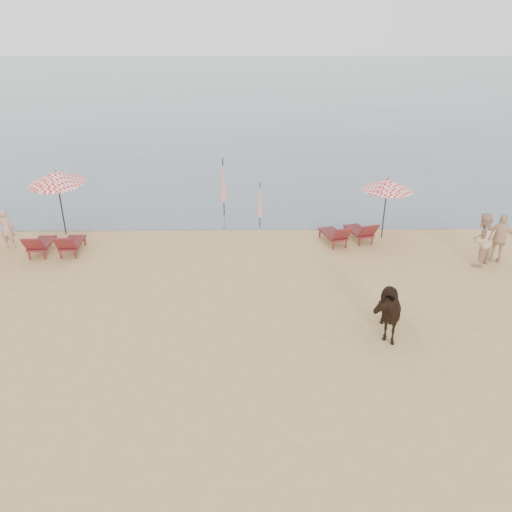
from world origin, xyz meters
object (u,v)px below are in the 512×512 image
at_px(beachgoer_right_a, 481,240).
at_px(lounger_cluster_left, 55,244).
at_px(umbrella_closed_left, 223,181).
at_px(lounger_cluster_right, 349,233).
at_px(umbrella_open_left_b, 56,177).
at_px(beachgoer_left, 7,229).
at_px(umbrella_closed_right, 260,200).
at_px(beachgoer_right_b, 500,239).
at_px(umbrella_open_right, 387,185).
at_px(cow, 384,307).

bearing_deg(beachgoer_right_a, lounger_cluster_left, -43.83).
relative_size(lounger_cluster_left, umbrella_closed_left, 0.71).
distance_m(lounger_cluster_left, lounger_cluster_right, 11.19).
relative_size(umbrella_open_left_b, beachgoer_right_a, 1.42).
bearing_deg(lounger_cluster_left, umbrella_closed_left, 33.02).
xyz_separation_m(beachgoer_left, beachgoer_right_a, (17.44, -1.82, 0.20)).
bearing_deg(umbrella_closed_right, umbrella_closed_left, 136.07).
bearing_deg(beachgoer_left, beachgoer_right_b, 175.74).
height_order(umbrella_closed_left, umbrella_closed_right, umbrella_closed_left).
distance_m(beachgoer_left, beachgoer_right_b, 18.29).
bearing_deg(umbrella_closed_left, beachgoer_right_b, -26.96).
relative_size(lounger_cluster_right, umbrella_closed_left, 0.84).
relative_size(umbrella_closed_left, beachgoer_left, 1.67).
bearing_deg(beachgoer_right_a, umbrella_open_left_b, -51.16).
height_order(umbrella_open_left_b, umbrella_closed_left, umbrella_open_left_b).
bearing_deg(umbrella_closed_right, lounger_cluster_right, -27.34).
xyz_separation_m(umbrella_closed_right, beachgoer_left, (-9.72, -2.01, -0.43)).
distance_m(umbrella_open_right, beachgoer_left, 14.74).
relative_size(lounger_cluster_left, lounger_cluster_right, 0.84).
distance_m(umbrella_closed_right, beachgoer_right_b, 9.23).
height_order(umbrella_open_right, beachgoer_left, umbrella_open_right).
xyz_separation_m(umbrella_open_right, beachgoer_right_b, (3.57, -2.37, -1.30)).
bearing_deg(cow, lounger_cluster_right, 94.86).
relative_size(umbrella_open_right, beachgoer_right_a, 1.26).
relative_size(umbrella_closed_left, cow, 1.39).
xyz_separation_m(lounger_cluster_right, beachgoer_left, (-13.17, -0.23, 0.34)).
distance_m(lounger_cluster_left, beachgoer_right_b, 16.23).
xyz_separation_m(umbrella_open_right, cow, (-1.69, -6.88, -1.43)).
relative_size(umbrella_open_left_b, umbrella_closed_left, 1.06).
relative_size(lounger_cluster_left, beachgoer_right_a, 0.94).
bearing_deg(beachgoer_left, beachgoer_right_a, 174.76).
bearing_deg(beachgoer_right_a, lounger_cluster_right, -65.30).
relative_size(lounger_cluster_left, cow, 0.98).
bearing_deg(umbrella_open_left_b, umbrella_open_right, -17.33).
height_order(lounger_cluster_right, umbrella_closed_left, umbrella_closed_left).
height_order(lounger_cluster_right, beachgoer_left, beachgoer_left).
bearing_deg(cow, umbrella_open_right, 83.02).
xyz_separation_m(beachgoer_right_a, beachgoer_right_b, (0.78, 0.23, -0.06)).
xyz_separation_m(umbrella_closed_right, cow, (3.23, -8.10, -0.42)).
bearing_deg(cow, beachgoer_right_a, 50.44).
bearing_deg(cow, beachgoer_left, 161.65).
relative_size(umbrella_open_right, umbrella_closed_right, 1.25).
bearing_deg(cow, umbrella_closed_left, 123.41).
bearing_deg(umbrella_open_left_b, beachgoer_left, -155.02).
height_order(lounger_cluster_left, cow, cow).
relative_size(umbrella_closed_left, beachgoer_right_b, 1.43).
bearing_deg(umbrella_closed_right, beachgoer_left, -168.30).
height_order(lounger_cluster_right, umbrella_open_left_b, umbrella_open_left_b).
distance_m(umbrella_open_left_b, beachgoer_right_a, 16.15).
distance_m(umbrella_open_left_b, cow, 13.63).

